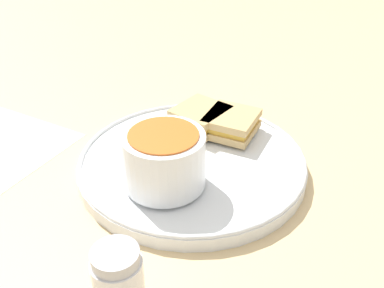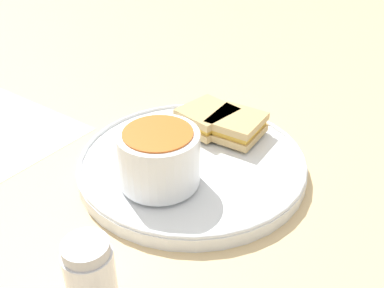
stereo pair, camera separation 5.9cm
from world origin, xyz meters
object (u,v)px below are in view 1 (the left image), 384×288
at_px(salt_shaker, 119,285).
at_px(spoon, 137,170).
at_px(sandwich_half_far, 201,117).
at_px(sandwich_half_near, 231,123).
at_px(soup_bowl, 164,159).

bearing_deg(salt_shaker, spoon, 49.52).
xyz_separation_m(spoon, salt_shaker, (-0.13, -0.15, 0.01)).
bearing_deg(sandwich_half_far, salt_shaker, -146.18).
bearing_deg(salt_shaker, sandwich_half_far, 33.82).
bearing_deg(sandwich_half_near, soup_bowl, -168.92).
distance_m(soup_bowl, sandwich_half_far, 0.15).
relative_size(sandwich_half_near, sandwich_half_far, 1.13).
distance_m(sandwich_half_far, salt_shaker, 0.32).
bearing_deg(spoon, sandwich_half_far, 141.64).
xyz_separation_m(soup_bowl, spoon, (-0.01, 0.04, -0.03)).
height_order(soup_bowl, spoon, soup_bowl).
relative_size(sandwich_half_near, salt_shaker, 1.13).
bearing_deg(sandwich_half_far, soup_bowl, -150.51).
relative_size(soup_bowl, sandwich_half_near, 1.07).
height_order(sandwich_half_near, salt_shaker, salt_shaker).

